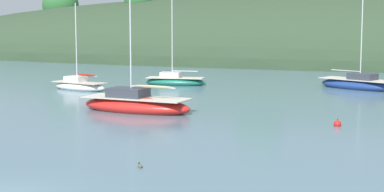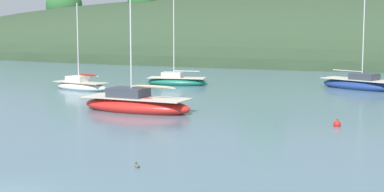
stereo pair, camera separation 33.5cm
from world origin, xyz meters
name	(u,v)px [view 1 (the left image)]	position (x,y,z in m)	size (l,w,h in m)	color
far_shoreline_hill	(314,61)	(-0.18, 74.43, 0.07)	(150.00, 36.00, 23.73)	#2D422B
sailboat_yellow_far	(136,105)	(-3.98, 19.93, 0.47)	(8.11, 3.35, 9.74)	red
sailboat_white_near	(175,81)	(-7.61, 36.51, 0.37)	(6.03, 2.75, 8.72)	#196B56
sailboat_blue_center	(357,84)	(8.84, 38.90, 0.43)	(7.46, 5.36, 10.49)	navy
sailboat_grey_yawl	(79,86)	(-14.08, 29.99, 0.36)	(5.89, 3.20, 7.74)	white
mooring_buoy_inner	(337,124)	(9.42, 18.64, 0.12)	(0.44, 0.44, 0.54)	red
duck_lone_right	(140,166)	(2.81, 5.66, 0.05)	(0.36, 0.37, 0.24)	brown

